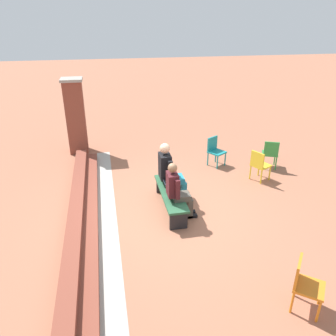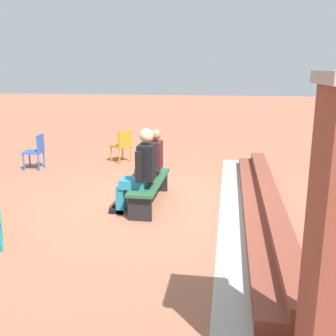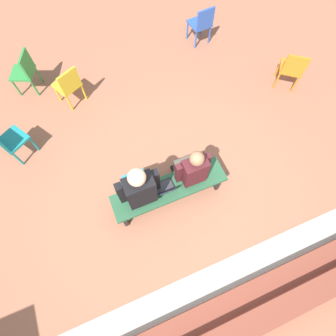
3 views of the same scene
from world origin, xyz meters
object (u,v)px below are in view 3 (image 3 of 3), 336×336
Objects in this scene: person_adult at (138,187)px; plastic_chair_foreground at (68,85)px; bench at (169,190)px; person_student at (191,169)px; plastic_chair_far_left at (25,70)px; plastic_chair_near_bench_left at (202,23)px; plastic_chair_far_right at (292,68)px; plastic_chair_by_pillar at (7,141)px; laptop at (165,189)px.

plastic_chair_foreground is at bearing -78.90° from person_adult.
person_student is at bearing -169.96° from bench.
plastic_chair_far_left is 3.72m from plastic_chair_near_bench_left.
plastic_chair_by_pillar is at bearing -4.74° from plastic_chair_far_right.
person_student is 3.06m from plastic_chair_by_pillar.
laptop is 3.62m from plastic_chair_far_left.
plastic_chair_far_right is (-2.76, -1.28, -0.22)m from person_student.
plastic_chair_foreground is at bearing -70.12° from bench.
person_adult is 2.44m from plastic_chair_by_pillar.
bench is at bearing 56.78° from plastic_chair_near_bench_left.
plastic_chair_near_bench_left is (-3.03, -0.61, 0.00)m from plastic_chair_foreground.
person_student is 2.85m from plastic_chair_foreground.
plastic_chair_near_bench_left is at bearing -123.22° from bench.
plastic_chair_far_right and plastic_chair_far_left have the same top height.
person_student is at bearing -170.19° from laptop.
laptop is at bearing 166.92° from person_adult.
person_adult is at bearing 50.93° from plastic_chair_near_bench_left.
plastic_chair_foreground is (1.30, -2.53, -0.22)m from person_student.
plastic_chair_near_bench_left is (-1.73, -3.14, -0.22)m from person_student.
plastic_chair_near_bench_left reaches higher than laptop.
laptop reaches higher than bench.
bench is 2.14× the size of plastic_chair_far_right.
person_adult reaches higher than plastic_chair_near_bench_left.
plastic_chair_foreground reaches higher than bench.
person_student reaches higher than plastic_chair_by_pillar.
plastic_chair_foreground is (0.94, -2.59, 0.13)m from bench.
plastic_chair_far_left reaches higher than laptop.
plastic_chair_by_pillar is (2.08, -1.80, -0.02)m from laptop.
person_adult reaches higher than bench.
plastic_chair_near_bench_left is (-3.72, 0.06, 0.00)m from plastic_chair_far_left.
bench is 3.40m from plastic_chair_far_right.
person_student is at bearing 121.86° from plastic_chair_far_left.
plastic_chair_far_right is at bearing -160.35° from person_adult.
bench is 1.38× the size of person_student.
plastic_chair_by_pillar is 1.46m from plastic_chair_foreground.
plastic_chair_by_pillar and plastic_chair_far_right have the same top height.
laptop is 3.88m from plastic_chair_near_bench_left.
person_student reaches higher than plastic_chair_far_right.
person_adult is at bearing -9.32° from bench.
person_student is (-0.37, -0.06, 0.35)m from bench.
plastic_chair_by_pillar is at bearing -34.26° from person_student.
plastic_chair_far_right is at bearing 162.93° from plastic_chair_foreground.
plastic_chair_near_bench_left is at bearing -168.70° from plastic_chair_foreground.
plastic_chair_far_right is 1.00× the size of plastic_chair_foreground.
person_student reaches higher than bench.
person_adult reaches higher than plastic_chair_far_right.
plastic_chair_near_bench_left is (-2.54, -3.13, -0.27)m from person_adult.
plastic_chair_near_bench_left is at bearing -124.09° from laptop.
bench is at bearing 170.68° from person_adult.
plastic_chair_far_left is at bearing -63.58° from bench.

